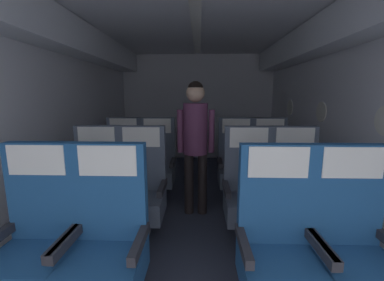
{
  "coord_description": "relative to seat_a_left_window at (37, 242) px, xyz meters",
  "views": [
    {
      "loc": [
        0.05,
        0.11,
        1.41
      ],
      "look_at": [
        -0.04,
        3.16,
        0.85
      ],
      "focal_mm": 23.5,
      "sensor_mm": 36.0,
      "label": 1
    }
  ],
  "objects": [
    {
      "name": "ground",
      "position": [
        1.02,
        1.27,
        -0.47
      ],
      "size": [
        3.53,
        6.1,
        0.02
      ],
      "primitive_type": "cube",
      "color": "#2D3342"
    },
    {
      "name": "fuselage_shell",
      "position": [
        1.02,
        1.54,
        1.2
      ],
      "size": [
        3.41,
        5.75,
        2.33
      ],
      "color": "silver",
      "rests_on": "ground"
    },
    {
      "name": "seat_a_left_window",
      "position": [
        0.0,
        0.0,
        0.0
      ],
      "size": [
        0.5,
        0.47,
        1.1
      ],
      "color": "#38383D",
      "rests_on": "ground"
    },
    {
      "name": "seat_a_left_aisle",
      "position": [
        0.47,
        -0.0,
        0.0
      ],
      "size": [
        0.5,
        0.47,
        1.1
      ],
      "color": "#38383D",
      "rests_on": "ground"
    },
    {
      "name": "seat_a_right_aisle",
      "position": [
        2.03,
        -0.01,
        0.0
      ],
      "size": [
        0.5,
        0.47,
        1.1
      ],
      "color": "#38383D",
      "rests_on": "ground"
    },
    {
      "name": "seat_a_right_window",
      "position": [
        1.56,
        -0.01,
        0.0
      ],
      "size": [
        0.5,
        0.47,
        1.1
      ],
      "color": "#38383D",
      "rests_on": "ground"
    },
    {
      "name": "seat_b_left_window",
      "position": [
        0.01,
        0.94,
        0.0
      ],
      "size": [
        0.5,
        0.47,
        1.1
      ],
      "color": "#38383D",
      "rests_on": "ground"
    },
    {
      "name": "seat_b_left_aisle",
      "position": [
        0.48,
        0.93,
        0.0
      ],
      "size": [
        0.5,
        0.47,
        1.1
      ],
      "color": "#38383D",
      "rests_on": "ground"
    },
    {
      "name": "seat_b_right_aisle",
      "position": [
        2.02,
        0.94,
        0.0
      ],
      "size": [
        0.5,
        0.47,
        1.1
      ],
      "color": "#38383D",
      "rests_on": "ground"
    },
    {
      "name": "seat_b_right_window",
      "position": [
        1.55,
        0.92,
        0.0
      ],
      "size": [
        0.5,
        0.47,
        1.1
      ],
      "color": "#38383D",
      "rests_on": "ground"
    },
    {
      "name": "seat_c_left_window",
      "position": [
        0.0,
        1.88,
        0.0
      ],
      "size": [
        0.5,
        0.47,
        1.1
      ],
      "color": "#38383D",
      "rests_on": "ground"
    },
    {
      "name": "seat_c_left_aisle",
      "position": [
        0.48,
        1.88,
        0.0
      ],
      "size": [
        0.5,
        0.47,
        1.1
      ],
      "color": "#38383D",
      "rests_on": "ground"
    },
    {
      "name": "seat_c_right_aisle",
      "position": [
        2.03,
        1.88,
        0.0
      ],
      "size": [
        0.5,
        0.47,
        1.1
      ],
      "color": "#38383D",
      "rests_on": "ground"
    },
    {
      "name": "seat_c_right_window",
      "position": [
        1.56,
        1.88,
        0.0
      ],
      "size": [
        0.5,
        0.47,
        1.1
      ],
      "color": "#38383D",
      "rests_on": "ground"
    },
    {
      "name": "flight_attendant",
      "position": [
        1.02,
        1.38,
        0.5
      ],
      "size": [
        0.43,
        0.28,
        1.56
      ],
      "rotation": [
        0.0,
        0.0,
        -0.34
      ],
      "color": "black",
      "rests_on": "ground"
    }
  ]
}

